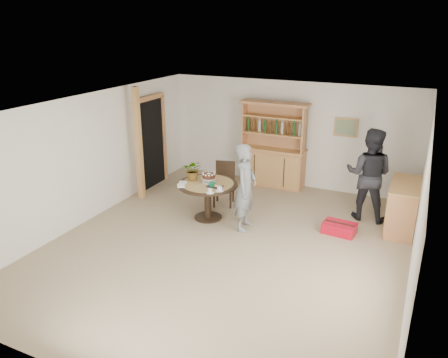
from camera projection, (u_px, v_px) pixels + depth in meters
The scene contains 17 objects.
ground at pixel (228, 245), 7.83m from camera, with size 7.00×7.00×0.00m, color tan.
room_shell at pixel (229, 152), 7.24m from camera, with size 6.04×7.04×2.52m.
doorway at pixel (151, 141), 10.32m from camera, with size 0.13×1.10×2.18m.
pine_post at pixel (139, 145), 9.50m from camera, with size 0.12×0.12×2.50m, color tan.
hutch at pixel (273, 158), 10.47m from camera, with size 1.62×0.54×2.04m.
sideboard at pixel (403, 207), 8.27m from camera, with size 0.54×1.26×0.94m.
dining_table at pixel (208, 190), 8.71m from camera, with size 1.20×1.20×0.76m.
dining_chair at pixel (224, 180), 9.44m from camera, with size 0.51×0.51×0.95m.
birthday_cake at pixel (209, 176), 8.65m from camera, with size 0.30×0.30×0.20m.
flower_vase at pixel (193, 170), 8.76m from camera, with size 0.38×0.33×0.42m, color #3F7233.
gift_tray at pixel (215, 186), 8.45m from camera, with size 0.30×0.20×0.08m.
coffee_cup_a at pixel (220, 189), 8.24m from camera, with size 0.15×0.15×0.09m.
coffee_cup_b at pixel (210, 191), 8.15m from camera, with size 0.15×0.15×0.08m.
napkins at pixel (182, 184), 8.55m from camera, with size 0.24×0.33×0.03m.
teen_boy at pixel (245, 187), 8.20m from camera, with size 0.61×0.40×1.69m, color slate.
adult_person at pixel (369, 174), 8.61m from camera, with size 0.91×0.71×1.87m, color black.
red_suitcase at pixel (339, 228), 8.25m from camera, with size 0.64×0.46×0.21m.
Camera 1 is at (2.89, -6.31, 3.81)m, focal length 35.00 mm.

